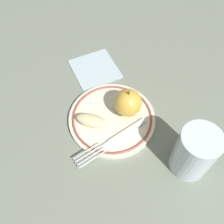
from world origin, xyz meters
TOP-DOWN VIEW (x-y plane):
  - ground_plane at (0.00, 0.00)m, footprint 2.00×2.00m
  - plate at (0.01, 0.01)m, footprint 0.21×0.21m
  - apple_red_whole at (-0.03, 0.02)m, footprint 0.07×0.07m
  - apple_slice_front at (0.05, -0.00)m, footprint 0.07×0.08m
  - fork at (0.04, 0.06)m, footprint 0.19×0.03m
  - drinking_glass at (-0.06, 0.20)m, footprint 0.08×0.08m
  - napkin_folded at (-0.05, -0.15)m, footprint 0.14×0.14m

SIDE VIEW (x-z plane):
  - ground_plane at x=0.00m, z-range 0.00..0.00m
  - napkin_folded at x=-0.05m, z-range 0.00..0.01m
  - plate at x=0.01m, z-range 0.00..0.02m
  - fork at x=0.04m, z-range 0.01..0.02m
  - apple_slice_front at x=0.05m, z-range 0.01..0.04m
  - apple_red_whole at x=-0.03m, z-range 0.01..0.08m
  - drinking_glass at x=-0.06m, z-range 0.00..0.12m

